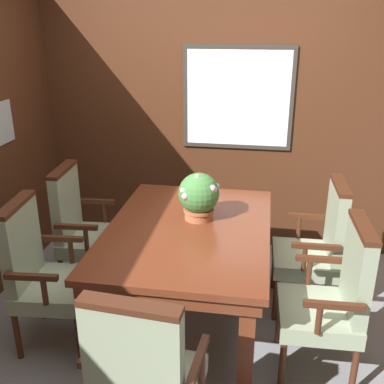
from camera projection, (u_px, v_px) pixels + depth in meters
The scene contains 9 objects.
ground_plane at pixel (190, 341), 3.14m from camera, with size 14.00×14.00×0.00m, color gray.
wall_back at pixel (219, 121), 4.13m from camera, with size 7.20×0.08×2.45m.
dining_table at pixel (188, 240), 3.10m from camera, with size 1.10×1.54×0.78m.
chair_right_near at pixel (333, 297), 2.70m from camera, with size 0.49×0.55×1.03m.
chair_head_near at pixel (143, 377), 2.10m from camera, with size 0.57×0.51×1.03m.
chair_right_far at pixel (317, 244), 3.33m from camera, with size 0.49×0.55×1.03m.
chair_left_far at pixel (82, 225), 3.63m from camera, with size 0.51×0.56×1.03m.
chair_left_near at pixel (42, 270), 2.98m from camera, with size 0.52×0.57×1.03m.
potted_plant at pixel (198, 196), 3.14m from camera, with size 0.29×0.30×0.34m.
Camera 1 is at (0.43, -2.50, 2.11)m, focal length 42.00 mm.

